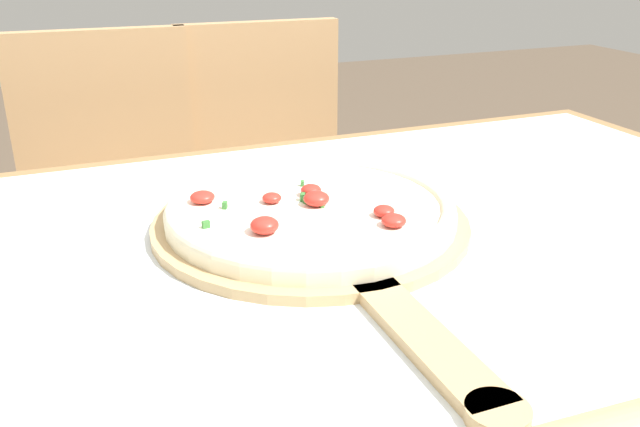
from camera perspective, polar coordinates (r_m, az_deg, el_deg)
dining_table at (r=0.78m, az=1.87°, el=-10.98°), size 1.44×0.97×0.74m
towel_cloth at (r=0.73m, az=1.97°, el=-4.65°), size 1.36×0.89×0.00m
pizza_peel at (r=0.80m, az=-0.20°, el=-1.39°), size 0.38×0.60×0.01m
pizza at (r=0.81m, az=-0.80°, el=0.42°), size 0.35×0.35×0.04m
chair_left at (r=1.53m, az=-16.79°, el=0.17°), size 0.42×0.42×0.89m
chair_right at (r=1.60m, az=-4.00°, el=2.00°), size 0.41×0.41×0.89m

